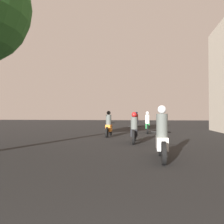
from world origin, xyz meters
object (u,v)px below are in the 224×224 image
object	(u,v)px
motorcycle_white	(162,138)
motorcycle_green	(147,124)
motorcycle_blue	(137,121)
motorcycle_black	(134,130)
motorcycle_red	(134,123)
motorcycle_orange	(109,126)

from	to	relation	value
motorcycle_white	motorcycle_green	world-z (taller)	motorcycle_green
motorcycle_blue	motorcycle_white	bearing A→B (deg)	-77.36
motorcycle_black	motorcycle_blue	size ratio (longest dim) A/B	0.91
motorcycle_black	motorcycle_red	xyz separation A→B (m)	(-0.54, 9.89, 0.04)
motorcycle_white	motorcycle_orange	bearing A→B (deg)	110.79
motorcycle_white	motorcycle_blue	world-z (taller)	motorcycle_blue
motorcycle_white	motorcycle_blue	xyz separation A→B (m)	(-1.50, 18.30, 0.05)
motorcycle_black	motorcycle_orange	distance (m)	3.33
motorcycle_white	motorcycle_red	world-z (taller)	motorcycle_red
motorcycle_orange	motorcycle_blue	xyz separation A→B (m)	(1.19, 11.62, 0.05)
motorcycle_red	motorcycle_blue	distance (m)	4.59
motorcycle_black	motorcycle_red	world-z (taller)	motorcycle_red
motorcycle_green	motorcycle_red	bearing A→B (deg)	99.44
motorcycle_orange	motorcycle_green	bearing A→B (deg)	56.06
motorcycle_red	motorcycle_blue	size ratio (longest dim) A/B	0.92
motorcycle_white	motorcycle_red	xyz separation A→B (m)	(-1.53, 13.71, -0.00)
motorcycle_white	motorcycle_green	size ratio (longest dim) A/B	0.93
motorcycle_orange	motorcycle_red	distance (m)	7.13
motorcycle_white	motorcycle_black	world-z (taller)	motorcycle_white
motorcycle_black	motorcycle_green	xyz separation A→B (m)	(0.64, 5.92, 0.05)
motorcycle_black	motorcycle_red	distance (m)	9.91
motorcycle_red	motorcycle_black	bearing A→B (deg)	-88.12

